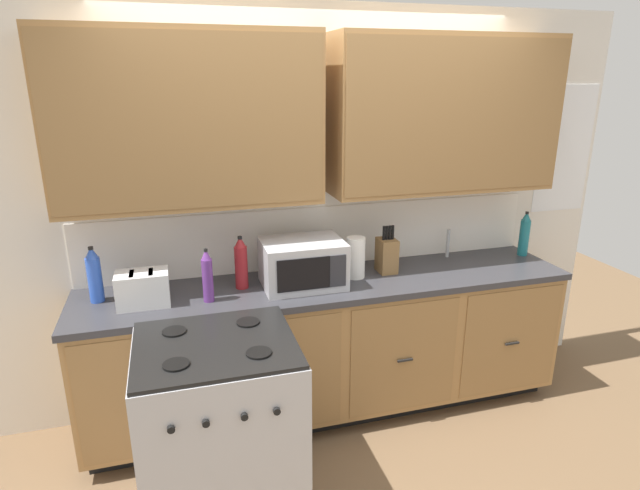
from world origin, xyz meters
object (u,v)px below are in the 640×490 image
at_px(knife_block, 387,255).
at_px(paper_towel_roll, 356,257).
at_px(stove_range, 221,427).
at_px(bottle_violet, 207,276).
at_px(bottle_red, 241,263).
at_px(bottle_teal, 524,234).
at_px(microwave, 303,263).
at_px(toaster, 143,289).
at_px(bottle_blue, 94,275).

distance_m(knife_block, paper_towel_roll, 0.23).
xyz_separation_m(stove_range, bottle_violet, (0.02, 0.53, 0.60)).
height_order(bottle_red, bottle_teal, bottle_red).
relative_size(microwave, toaster, 1.71).
distance_m(knife_block, bottle_red, 0.93).
relative_size(microwave, paper_towel_roll, 1.85).
distance_m(knife_block, bottle_blue, 1.74).
height_order(knife_block, bottle_red, bottle_red).
distance_m(microwave, toaster, 0.91).
height_order(stove_range, knife_block, knife_block).
bearing_deg(bottle_blue, bottle_red, -1.91).
xyz_separation_m(knife_block, paper_towel_roll, (-0.22, -0.04, 0.01)).
bearing_deg(bottle_teal, bottle_red, -178.50).
bearing_deg(bottle_teal, knife_block, -177.73).
distance_m(bottle_red, bottle_teal, 1.99).
xyz_separation_m(microwave, paper_towel_roll, (0.35, 0.04, -0.01)).
relative_size(paper_towel_roll, bottle_violet, 0.84).
xyz_separation_m(toaster, bottle_blue, (-0.25, 0.12, 0.06)).
bearing_deg(bottle_teal, microwave, -175.97).
bearing_deg(stove_range, bottle_blue, 129.65).
bearing_deg(paper_towel_roll, bottle_violet, -172.62).
distance_m(microwave, paper_towel_roll, 0.35).
relative_size(stove_range, toaster, 3.39).
relative_size(stove_range, bottle_red, 2.97).
distance_m(toaster, bottle_violet, 0.36).
height_order(knife_block, bottle_blue, bottle_blue).
distance_m(stove_range, bottle_violet, 0.81).
bearing_deg(stove_range, toaster, 119.61).
bearing_deg(bottle_red, microwave, -9.93).
bearing_deg(bottle_teal, bottle_blue, -179.48).
distance_m(microwave, bottle_blue, 1.17).
bearing_deg(stove_range, microwave, 46.55).
relative_size(stove_range, microwave, 1.98).
xyz_separation_m(stove_range, toaster, (-0.33, 0.58, 0.55)).
xyz_separation_m(microwave, bottle_teal, (1.63, 0.11, 0.01)).
bearing_deg(toaster, knife_block, 4.08).
relative_size(knife_block, bottle_red, 0.97).
bearing_deg(knife_block, paper_towel_roll, -170.91).
bearing_deg(stove_range, bottle_teal, 18.25).
distance_m(stove_range, knife_block, 1.46).
bearing_deg(paper_towel_roll, knife_block, 9.09).
bearing_deg(paper_towel_roll, bottle_teal, 3.47).
xyz_separation_m(stove_range, microwave, (0.58, 0.61, 0.59)).
relative_size(paper_towel_roll, bottle_blue, 0.81).
xyz_separation_m(stove_range, bottle_blue, (-0.58, 0.70, 0.61)).
xyz_separation_m(toaster, paper_towel_roll, (1.26, 0.07, 0.03)).
xyz_separation_m(paper_towel_roll, bottle_teal, (1.28, 0.08, 0.02)).
relative_size(toaster, bottle_red, 0.87).
bearing_deg(paper_towel_roll, bottle_red, 177.93).
relative_size(bottle_red, bottle_teal, 1.02).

